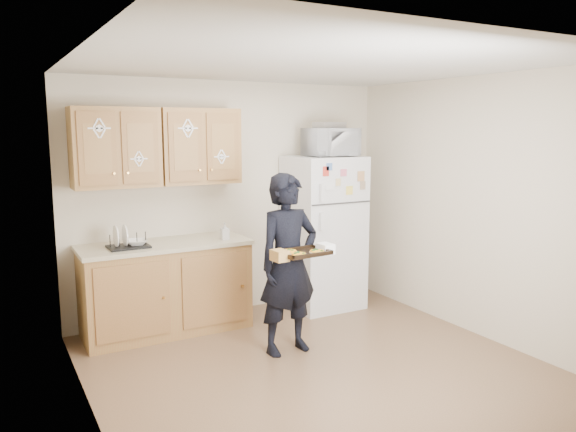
{
  "coord_description": "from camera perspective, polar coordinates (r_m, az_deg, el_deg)",
  "views": [
    {
      "loc": [
        -2.39,
        -3.8,
        2.01
      ],
      "look_at": [
        -0.04,
        0.45,
        1.25
      ],
      "focal_mm": 35.0,
      "sensor_mm": 36.0,
      "label": 1
    }
  ],
  "objects": [
    {
      "name": "upper_cab_left",
      "position": [
        5.53,
        -17.15,
        6.65
      ],
      "size": [
        0.8,
        0.33,
        0.75
      ],
      "primitive_type": "cube",
      "color": "#995A35",
      "rests_on": "wall_back"
    },
    {
      "name": "upper_cab_right",
      "position": [
        5.76,
        -9.08,
        7.01
      ],
      "size": [
        0.8,
        0.33,
        0.75
      ],
      "primitive_type": "cube",
      "color": "#995A35",
      "rests_on": "wall_back"
    },
    {
      "name": "pizza_front_left",
      "position": [
        4.59,
        1.07,
        -3.9
      ],
      "size": [
        0.14,
        0.14,
        0.02
      ],
      "primitive_type": "cylinder",
      "color": "yellow",
      "rests_on": "baking_tray"
    },
    {
      "name": "dish_rack",
      "position": [
        5.45,
        -15.94,
        -2.35
      ],
      "size": [
        0.37,
        0.28,
        0.15
      ],
      "primitive_type": "cube",
      "rotation": [
        0.0,
        0.0,
        0.02
      ],
      "color": "black",
      "rests_on": "countertop"
    },
    {
      "name": "bowl",
      "position": [
        5.47,
        -15.12,
        -2.59
      ],
      "size": [
        0.23,
        0.23,
        0.05
      ],
      "primitive_type": "imported",
      "rotation": [
        0.0,
        0.0,
        -0.15
      ],
      "color": "white",
      "rests_on": "dish_rack"
    },
    {
      "name": "pizza_front_right",
      "position": [
        4.7,
        2.98,
        -3.61
      ],
      "size": [
        0.14,
        0.14,
        0.02
      ],
      "primitive_type": "cylinder",
      "color": "yellow",
      "rests_on": "baking_tray"
    },
    {
      "name": "wall_back",
      "position": [
        6.13,
        -5.76,
        1.79
      ],
      "size": [
        3.6,
        0.04,
        2.5
      ],
      "primitive_type": "cube",
      "color": "beige",
      "rests_on": "floor"
    },
    {
      "name": "foil_pan",
      "position": [
        6.21,
        4.22,
        9.2
      ],
      "size": [
        0.33,
        0.25,
        0.07
      ],
      "primitive_type": "cube",
      "rotation": [
        0.0,
        0.0,
        0.11
      ],
      "color": "#B1B1B8",
      "rests_on": "microwave"
    },
    {
      "name": "countertop",
      "position": [
        5.61,
        -12.41,
        -2.87
      ],
      "size": [
        1.64,
        0.64,
        0.04
      ],
      "primitive_type": "cube",
      "color": "beige",
      "rests_on": "base_cabinet"
    },
    {
      "name": "wall_right",
      "position": [
        5.7,
        18.73,
        0.82
      ],
      "size": [
        0.04,
        3.6,
        2.5
      ],
      "primitive_type": "cube",
      "color": "beige",
      "rests_on": "floor"
    },
    {
      "name": "person",
      "position": [
        5.0,
        0.04,
        -4.91
      ],
      "size": [
        0.62,
        0.43,
        1.62
      ],
      "primitive_type": "imported",
      "rotation": [
        0.0,
        0.0,
        0.08
      ],
      "color": "black",
      "rests_on": "floor"
    },
    {
      "name": "microwave",
      "position": [
        6.19,
        4.35,
        7.48
      ],
      "size": [
        0.56,
        0.38,
        0.31
      ],
      "primitive_type": "imported",
      "rotation": [
        0.0,
        0.0,
        -0.02
      ],
      "color": "silver",
      "rests_on": "refrigerator"
    },
    {
      "name": "wall_left",
      "position": [
        3.92,
        -19.74,
        -2.76
      ],
      "size": [
        0.04,
        3.6,
        2.5
      ],
      "primitive_type": "cube",
      "color": "beige",
      "rests_on": "floor"
    },
    {
      "name": "refrigerator",
      "position": [
        6.31,
        3.6,
        -1.66
      ],
      "size": [
        0.75,
        0.7,
        1.7
      ],
      "primitive_type": "cube",
      "color": "silver",
      "rests_on": "floor"
    },
    {
      "name": "cereal_box",
      "position": [
        6.94,
        6.09,
        -6.56
      ],
      "size": [
        0.2,
        0.07,
        0.32
      ],
      "primitive_type": "cube",
      "color": "gold",
      "rests_on": "floor"
    },
    {
      "name": "baking_tray",
      "position": [
        4.7,
        1.56,
        -3.79
      ],
      "size": [
        0.43,
        0.33,
        0.04
      ],
      "primitive_type": "cube",
      "rotation": [
        0.0,
        0.0,
        0.08
      ],
      "color": "black",
      "rests_on": "person"
    },
    {
      "name": "wall_front",
      "position": [
        3.2,
        20.66,
        -5.35
      ],
      "size": [
        3.6,
        0.04,
        2.5
      ],
      "primitive_type": "cube",
      "color": "beige",
      "rests_on": "floor"
    },
    {
      "name": "ceiling",
      "position": [
        4.51,
        3.36,
        15.18
      ],
      "size": [
        3.6,
        3.6,
        0.0
      ],
      "primitive_type": "plane",
      "color": "silver",
      "rests_on": "wall_back"
    },
    {
      "name": "soap_bottle",
      "position": [
        5.65,
        -6.44,
        -1.54
      ],
      "size": [
        0.08,
        0.08,
        0.17
      ],
      "primitive_type": "imported",
      "rotation": [
        0.0,
        0.0,
        -0.03
      ],
      "color": "silver",
      "rests_on": "countertop"
    },
    {
      "name": "base_cabinet",
      "position": [
        5.72,
        -12.26,
        -7.29
      ],
      "size": [
        1.6,
        0.6,
        0.86
      ],
      "primitive_type": "cube",
      "color": "#995A35",
      "rests_on": "floor"
    },
    {
      "name": "floor",
      "position": [
        4.91,
        3.08,
        -15.2
      ],
      "size": [
        3.6,
        3.6,
        0.0
      ],
      "primitive_type": "plane",
      "color": "brown",
      "rests_on": "ground"
    },
    {
      "name": "pizza_back_left",
      "position": [
        4.7,
        0.13,
        -3.59
      ],
      "size": [
        0.14,
        0.14,
        0.02
      ],
      "primitive_type": "cylinder",
      "color": "yellow",
      "rests_on": "baking_tray"
    }
  ]
}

